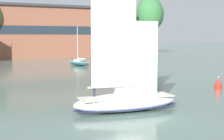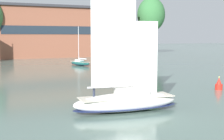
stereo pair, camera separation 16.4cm
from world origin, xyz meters
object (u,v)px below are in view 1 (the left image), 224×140
at_px(channel_buoy, 218,84).
at_px(sailboat_main, 127,99).
at_px(sailboat_moored_mid_channel, 79,63).
at_px(tree_shore_center, 150,15).

bearing_deg(channel_buoy, sailboat_main, -161.38).
distance_m(sailboat_moored_mid_channel, channel_buoy, 36.64).
height_order(sailboat_moored_mid_channel, channel_buoy, sailboat_moored_mid_channel).
bearing_deg(sailboat_main, tree_shore_center, 57.38).
xyz_separation_m(sailboat_main, sailboat_moored_mid_channel, (9.54, 41.27, -0.45)).
distance_m(tree_shore_center, sailboat_main, 83.94).
relative_size(sailboat_moored_mid_channel, channel_buoy, 5.24).
distance_m(tree_shore_center, sailboat_moored_mid_channel, 47.22).
bearing_deg(sailboat_moored_mid_channel, channel_buoy, -81.58).
bearing_deg(tree_shore_center, sailboat_moored_mid_channel, -140.87).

